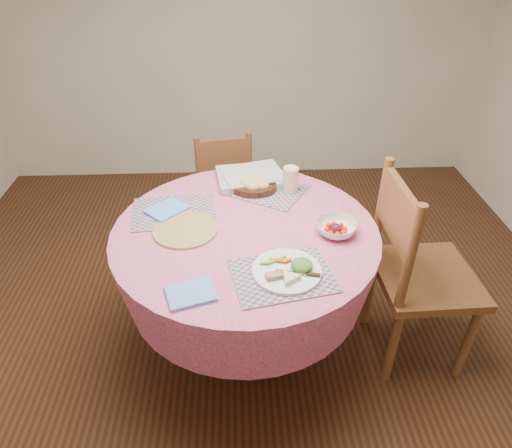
# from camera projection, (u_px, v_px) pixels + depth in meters

# --- Properties ---
(ground) EXTENTS (4.00, 4.00, 0.00)m
(ground) POSITION_uv_depth(u_px,v_px,m) (247.00, 340.00, 2.53)
(ground) COLOR #331C0F
(ground) RESTS_ON ground
(room_envelope) EXTENTS (4.01, 4.01, 2.71)m
(room_envelope) POSITION_uv_depth(u_px,v_px,m) (241.00, 0.00, 1.56)
(room_envelope) COLOR silver
(room_envelope) RESTS_ON ground
(dining_table) EXTENTS (1.24, 1.24, 0.75)m
(dining_table) POSITION_uv_depth(u_px,v_px,m) (246.00, 262.00, 2.22)
(dining_table) COLOR pink
(dining_table) RESTS_ON ground
(chair_right) EXTENTS (0.47, 0.50, 1.04)m
(chair_right) POSITION_uv_depth(u_px,v_px,m) (416.00, 270.00, 2.19)
(chair_right) COLOR brown
(chair_right) RESTS_ON ground
(chair_back) EXTENTS (0.46, 0.44, 0.85)m
(chair_back) POSITION_uv_depth(u_px,v_px,m) (222.00, 184.00, 3.08)
(chair_back) COLOR brown
(chair_back) RESTS_ON ground
(placemat_front) EXTENTS (0.45, 0.37, 0.01)m
(placemat_front) POSITION_uv_depth(u_px,v_px,m) (282.00, 276.00, 1.84)
(placemat_front) COLOR #136E6C
(placemat_front) RESTS_ON dining_table
(placemat_left) EXTENTS (0.43, 0.34, 0.01)m
(placemat_left) POSITION_uv_depth(u_px,v_px,m) (174.00, 212.00, 2.23)
(placemat_left) COLOR #136E6C
(placemat_left) RESTS_ON dining_table
(placemat_back) EXTENTS (0.50, 0.46, 0.01)m
(placemat_back) POSITION_uv_depth(u_px,v_px,m) (264.00, 189.00, 2.41)
(placemat_back) COLOR #136E6C
(placemat_back) RESTS_ON dining_table
(wicker_trivet) EXTENTS (0.30, 0.30, 0.01)m
(wicker_trivet) POSITION_uv_depth(u_px,v_px,m) (185.00, 230.00, 2.10)
(wicker_trivet) COLOR olive
(wicker_trivet) RESTS_ON dining_table
(napkin_near) EXTENTS (0.21, 0.19, 0.01)m
(napkin_near) POSITION_uv_depth(u_px,v_px,m) (191.00, 294.00, 1.74)
(napkin_near) COLOR #6093F7
(napkin_near) RESTS_ON dining_table
(napkin_far) EXTENTS (0.23, 0.23, 0.01)m
(napkin_far) POSITION_uv_depth(u_px,v_px,m) (167.00, 210.00, 2.22)
(napkin_far) COLOR #6093F7
(napkin_far) RESTS_ON placemat_left
(dinner_plate) EXTENTS (0.28, 0.28, 0.05)m
(dinner_plate) POSITION_uv_depth(u_px,v_px,m) (289.00, 270.00, 1.84)
(dinner_plate) COLOR white
(dinner_plate) RESTS_ON placemat_front
(bread_bowl) EXTENTS (0.23, 0.23, 0.08)m
(bread_bowl) POSITION_uv_depth(u_px,v_px,m) (254.00, 185.00, 2.38)
(bread_bowl) COLOR black
(bread_bowl) RESTS_ON placemat_back
(latte_mug) EXTENTS (0.12, 0.08, 0.13)m
(latte_mug) POSITION_uv_depth(u_px,v_px,m) (291.00, 180.00, 2.35)
(latte_mug) COLOR beige
(latte_mug) RESTS_ON placemat_back
(fruit_bowl) EXTENTS (0.24, 0.24, 0.06)m
(fruit_bowl) POSITION_uv_depth(u_px,v_px,m) (336.00, 228.00, 2.07)
(fruit_bowl) COLOR white
(fruit_bowl) RESTS_ON dining_table
(newspaper_stack) EXTENTS (0.39, 0.33, 0.04)m
(newspaper_stack) POSITION_uv_depth(u_px,v_px,m) (250.00, 176.00, 2.48)
(newspaper_stack) COLOR silver
(newspaper_stack) RESTS_ON dining_table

